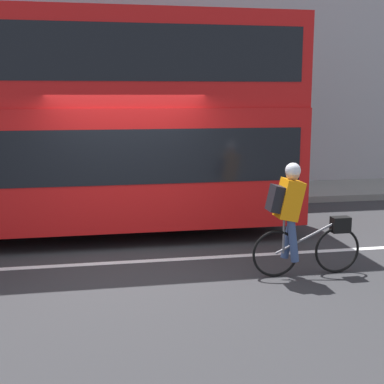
{
  "coord_description": "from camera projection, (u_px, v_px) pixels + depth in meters",
  "views": [
    {
      "loc": [
        -0.54,
        -7.7,
        2.51
      ],
      "look_at": [
        0.97,
        0.38,
        1.0
      ],
      "focal_mm": 50.0,
      "sensor_mm": 36.0,
      "label": 1
    }
  ],
  "objects": [
    {
      "name": "building_facade",
      "position": [
        112.0,
        51.0,
        13.33
      ],
      "size": [
        60.0,
        0.3,
        7.13
      ],
      "color": "#9E9EA3",
      "rests_on": "ground_plane"
    },
    {
      "name": "cyclist_on_bike",
      "position": [
        297.0,
        215.0,
        7.35
      ],
      "size": [
        1.58,
        0.32,
        1.6
      ],
      "color": "black",
      "rests_on": "ground_plane"
    },
    {
      "name": "ground_plane",
      "position": [
        133.0,
        264.0,
        8.0
      ],
      "size": [
        80.0,
        80.0,
        0.0
      ],
      "primitive_type": "plane",
      "color": "#2D2D30"
    },
    {
      "name": "road_center_line",
      "position": [
        133.0,
        262.0,
        8.1
      ],
      "size": [
        50.0,
        0.14,
        0.01
      ],
      "primitive_type": "cube",
      "color": "silver",
      "rests_on": "ground_plane"
    },
    {
      "name": "trash_bin",
      "position": [
        189.0,
        174.0,
        12.86
      ],
      "size": [
        0.46,
        0.46,
        0.92
      ],
      "color": "#194C23",
      "rests_on": "sidewalk_curb"
    },
    {
      "name": "sidewalk_curb",
      "position": [
        118.0,
        198.0,
        12.75
      ],
      "size": [
        60.0,
        2.21,
        0.15
      ],
      "color": "gray",
      "rests_on": "ground_plane"
    },
    {
      "name": "bus",
      "position": [
        28.0,
        117.0,
        9.21
      ],
      "size": [
        9.36,
        2.48,
        3.85
      ],
      "color": "black",
      "rests_on": "ground_plane"
    }
  ]
}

